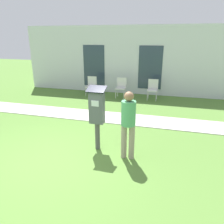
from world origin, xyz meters
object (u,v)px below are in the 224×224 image
person_standing (128,120)px  outdoor_chair_right (153,88)px  outdoor_chair_left (91,84)px  parking_meter (97,110)px  outdoor_chair_middle (121,86)px

person_standing → outdoor_chair_right: (0.05, 5.23, -0.40)m
person_standing → outdoor_chair_left: size_ratio=1.76×
parking_meter → outdoor_chair_right: (0.86, 5.00, -0.49)m
person_standing → outdoor_chair_middle: person_standing is taller
parking_meter → outdoor_chair_left: parking_meter is taller
person_standing → outdoor_chair_left: person_standing is taller
outdoor_chair_left → outdoor_chair_right: bearing=-3.4°
person_standing → outdoor_chair_middle: 5.44m
outdoor_chair_left → outdoor_chair_middle: bearing=-2.0°
parking_meter → outdoor_chair_left: size_ratio=1.77×
parking_meter → person_standing: parking_meter is taller
person_standing → outdoor_chair_middle: bearing=91.0°
outdoor_chair_middle → person_standing: bearing=-82.1°
person_standing → outdoor_chair_right: person_standing is taller
outdoor_chair_left → outdoor_chair_middle: same height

